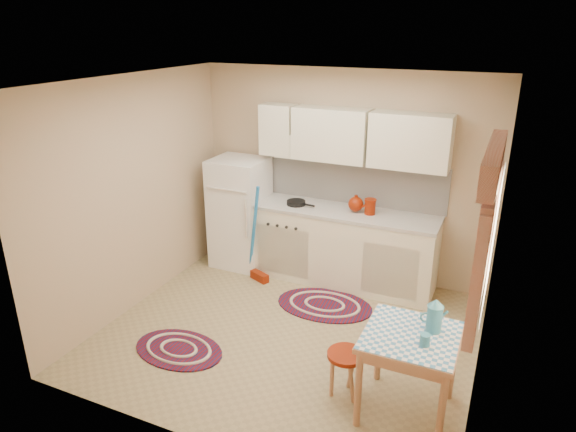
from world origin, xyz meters
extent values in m
plane|color=tan|center=(0.00, 0.00, 0.00)|extent=(3.60, 3.60, 0.00)
cube|color=silver|center=(0.00, 0.00, 2.50)|extent=(3.60, 3.20, 0.04)
cube|color=tan|center=(0.00, 1.60, 1.25)|extent=(3.60, 0.04, 2.50)
cube|color=tan|center=(0.00, -1.60, 1.25)|extent=(3.60, 0.04, 2.50)
cube|color=tan|center=(-1.80, 0.00, 1.25)|extent=(0.04, 3.20, 2.50)
cube|color=tan|center=(1.80, 0.00, 1.25)|extent=(0.04, 3.20, 2.50)
cube|color=white|center=(0.12, 1.59, 1.20)|extent=(2.25, 0.03, 0.55)
cube|color=white|center=(0.12, 1.44, 1.77)|extent=(2.25, 0.33, 0.60)
cube|color=white|center=(1.78, -0.55, 1.55)|extent=(0.04, 0.85, 0.95)
cube|color=white|center=(-1.24, 1.25, 0.70)|extent=(0.65, 0.60, 1.40)
cube|color=white|center=(0.10, 1.30, 0.44)|extent=(2.25, 0.60, 0.88)
cube|color=#B6B3AC|center=(0.10, 1.30, 0.90)|extent=(2.27, 0.62, 0.04)
cylinder|color=black|center=(-0.46, 1.25, 0.94)|extent=(0.26, 0.26, 0.05)
cylinder|color=maroon|center=(0.43, 1.30, 1.00)|extent=(0.16, 0.16, 0.16)
cube|color=tan|center=(1.32, -0.64, 0.36)|extent=(0.72, 0.72, 0.72)
cylinder|color=maroon|center=(0.81, -0.65, 0.21)|extent=(0.38, 0.38, 0.42)
cylinder|color=teal|center=(1.43, -0.74, 0.77)|extent=(0.09, 0.09, 0.10)
camera|label=1|loc=(1.82, -4.09, 2.97)|focal=32.00mm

